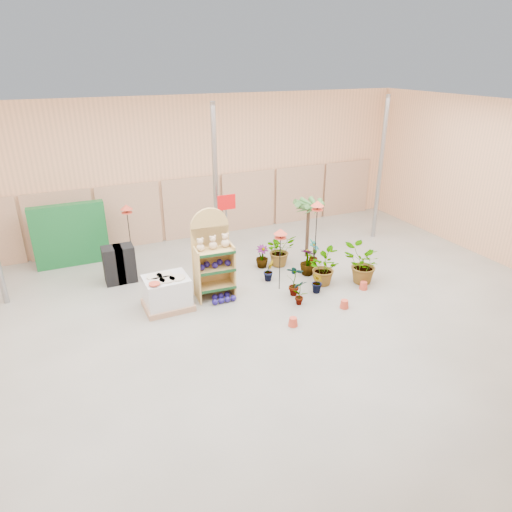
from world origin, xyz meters
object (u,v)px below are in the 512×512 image
(display_shelf, at_px, (212,257))
(pallet_stack, at_px, (167,293))
(bird_table_front, at_px, (280,233))
(potted_plant_2, at_px, (322,267))

(display_shelf, height_order, pallet_stack, display_shelf)
(bird_table_front, bearing_deg, pallet_stack, 175.27)
(pallet_stack, relative_size, potted_plant_2, 1.19)
(pallet_stack, bearing_deg, bird_table_front, -5.83)
(display_shelf, distance_m, bird_table_front, 1.77)
(pallet_stack, distance_m, potted_plant_2, 4.04)
(bird_table_front, xyz_separation_m, potted_plant_2, (1.16, -0.18, -1.06))
(display_shelf, distance_m, potted_plant_2, 2.92)
(bird_table_front, distance_m, potted_plant_2, 1.58)
(bird_table_front, bearing_deg, display_shelf, 165.09)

